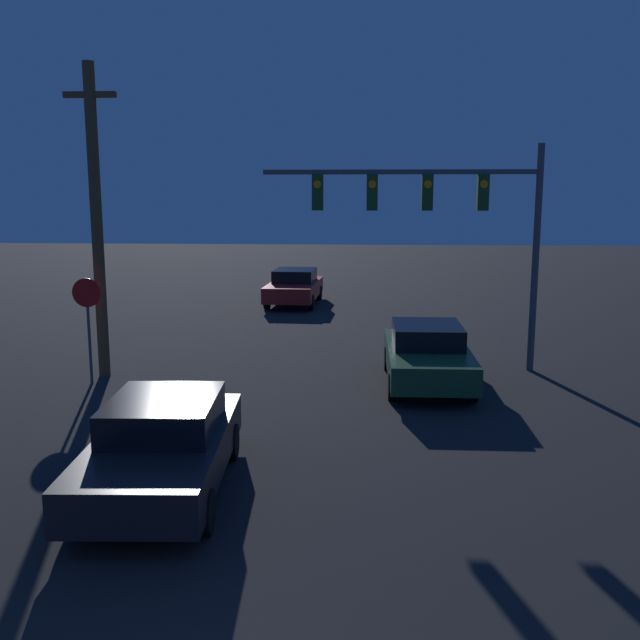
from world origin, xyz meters
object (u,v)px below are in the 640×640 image
(car_far, at_px, (294,286))
(traffic_signal_mast, at_px, (444,211))
(car_near, at_px, (162,445))
(stop_sign, at_px, (88,311))
(car_mid, at_px, (427,354))
(utility_pole, at_px, (97,219))

(car_far, height_order, traffic_signal_mast, traffic_signal_mast)
(car_near, xyz_separation_m, stop_sign, (-3.52, 6.08, 1.05))
(car_mid, xyz_separation_m, stop_sign, (-8.11, -0.51, 1.05))
(car_near, height_order, utility_pole, utility_pole)
(car_near, bearing_deg, traffic_signal_mast, -125.29)
(car_mid, height_order, stop_sign, stop_sign)
(car_near, xyz_separation_m, traffic_signal_mast, (5.06, 8.09, 3.37))
(stop_sign, bearing_deg, traffic_signal_mast, 13.19)
(traffic_signal_mast, distance_m, stop_sign, 9.11)
(traffic_signal_mast, xyz_separation_m, stop_sign, (-8.58, -2.01, -2.32))
(car_near, relative_size, car_mid, 1.02)
(car_near, distance_m, utility_pole, 8.28)
(car_near, relative_size, stop_sign, 1.77)
(car_far, bearing_deg, utility_pole, 76.19)
(car_far, xyz_separation_m, traffic_signal_mast, (4.92, -10.77, 3.37))
(car_near, bearing_deg, car_far, -93.70)
(traffic_signal_mast, height_order, utility_pole, utility_pole)
(car_far, relative_size, stop_sign, 1.76)
(traffic_signal_mast, relative_size, utility_pole, 0.92)
(stop_sign, distance_m, utility_pole, 2.26)
(car_near, height_order, car_mid, same)
(stop_sign, bearing_deg, car_far, 74.04)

